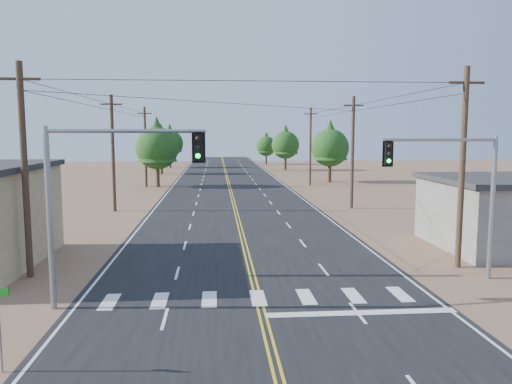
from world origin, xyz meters
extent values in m
cube|color=black|center=(0.00, 30.00, 0.01)|extent=(15.00, 200.00, 0.02)
cylinder|color=#4C3826|center=(-10.50, 12.00, 5.00)|extent=(0.30, 0.30, 10.00)
cube|color=#4C3826|center=(-10.50, 12.00, 9.20)|extent=(1.80, 0.12, 0.12)
cylinder|color=#4C3826|center=(-10.50, 32.00, 5.00)|extent=(0.30, 0.30, 10.00)
cube|color=#4C3826|center=(-10.50, 32.00, 9.20)|extent=(1.80, 0.12, 0.12)
cylinder|color=#4C3826|center=(-10.50, 52.00, 5.00)|extent=(0.30, 0.30, 10.00)
cube|color=#4C3826|center=(-10.50, 52.00, 9.20)|extent=(1.80, 0.12, 0.12)
cylinder|color=#4C3826|center=(10.50, 12.00, 5.00)|extent=(0.30, 0.30, 10.00)
cube|color=#4C3826|center=(10.50, 12.00, 9.20)|extent=(1.80, 0.12, 0.12)
cylinder|color=#4C3826|center=(10.50, 32.00, 5.00)|extent=(0.30, 0.30, 10.00)
cube|color=#4C3826|center=(10.50, 32.00, 9.20)|extent=(1.80, 0.12, 0.12)
cylinder|color=#4C3826|center=(10.50, 52.00, 5.00)|extent=(0.30, 0.30, 10.00)
cube|color=#4C3826|center=(10.50, 52.00, 9.20)|extent=(1.80, 0.12, 0.12)
cylinder|color=gray|center=(-8.00, 7.47, 3.37)|extent=(0.23, 0.23, 6.75)
cylinder|color=gray|center=(-8.00, 7.47, 6.75)|extent=(0.17, 0.17, 0.58)
cylinder|color=gray|center=(-5.04, 7.76, 6.84)|extent=(5.94, 0.74, 0.15)
cube|color=black|center=(-2.36, 8.03, 6.22)|extent=(0.36, 0.32, 1.06)
sphere|color=black|center=(-2.38, 7.85, 6.55)|extent=(0.19, 0.19, 0.19)
sphere|color=black|center=(-2.38, 7.85, 6.22)|extent=(0.19, 0.19, 0.19)
sphere|color=#0CE533|center=(-2.38, 7.85, 5.88)|extent=(0.19, 0.19, 0.19)
cylinder|color=gray|center=(11.00, 10.00, 3.19)|extent=(0.22, 0.22, 6.37)
cylinder|color=gray|center=(11.00, 10.00, 6.37)|extent=(0.16, 0.16, 0.55)
cylinder|color=gray|center=(8.31, 9.83, 6.47)|extent=(5.39, 0.49, 0.15)
cube|color=black|center=(5.89, 9.68, 5.87)|extent=(0.34, 0.29, 1.00)
sphere|color=black|center=(5.88, 9.51, 6.19)|extent=(0.18, 0.18, 0.18)
sphere|color=black|center=(5.88, 9.51, 5.87)|extent=(0.18, 0.18, 0.18)
sphere|color=#0CE533|center=(5.88, 9.51, 5.55)|extent=(0.18, 0.18, 0.18)
cylinder|color=gray|center=(-7.80, 2.25, 1.23)|extent=(0.06, 0.06, 2.47)
cylinder|color=#3F2D1E|center=(-9.00, 51.62, 1.60)|extent=(0.46, 0.46, 3.19)
cone|color=#134415|center=(-9.00, 51.62, 6.03)|extent=(4.97, 4.97, 5.68)
sphere|color=#134415|center=(-9.00, 51.62, 4.88)|extent=(5.32, 5.32, 5.32)
cylinder|color=#3F2D1E|center=(-10.64, 71.57, 1.51)|extent=(0.45, 0.45, 3.02)
cone|color=#134415|center=(-10.64, 71.57, 5.71)|extent=(4.70, 4.70, 5.37)
sphere|color=#134415|center=(-10.64, 71.57, 4.62)|extent=(5.04, 5.04, 5.04)
cylinder|color=#3F2D1E|center=(-10.61, 86.97, 1.55)|extent=(0.45, 0.45, 3.11)
cone|color=#134415|center=(-10.61, 86.97, 5.87)|extent=(4.83, 4.83, 5.53)
sphere|color=#134415|center=(-10.61, 86.97, 4.75)|extent=(5.18, 5.18, 5.18)
cylinder|color=#3F2D1E|center=(13.95, 55.81, 1.55)|extent=(0.49, 0.49, 3.11)
cone|color=#134415|center=(13.95, 55.81, 5.87)|extent=(4.83, 4.83, 5.53)
sphere|color=#134415|center=(13.95, 55.81, 4.75)|extent=(5.18, 5.18, 5.18)
cylinder|color=#3F2D1E|center=(10.94, 78.34, 1.50)|extent=(0.47, 0.47, 3.01)
cone|color=#134415|center=(10.94, 78.34, 5.68)|extent=(4.68, 4.68, 5.35)
sphere|color=#134415|center=(10.94, 78.34, 4.60)|extent=(5.01, 5.01, 5.01)
cylinder|color=#3F2D1E|center=(9.23, 96.09, 1.29)|extent=(0.40, 0.40, 2.58)
cone|color=#134415|center=(9.23, 96.09, 4.87)|extent=(4.01, 4.01, 4.58)
sphere|color=#134415|center=(9.23, 96.09, 3.93)|extent=(4.29, 4.29, 4.29)
camera|label=1|loc=(-1.68, -11.77, 6.77)|focal=35.00mm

